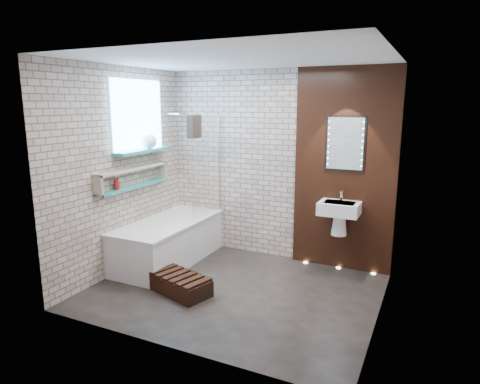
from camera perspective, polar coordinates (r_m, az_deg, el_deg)
The scene contains 15 objects.
ground at distance 5.05m, azimuth -0.75°, elevation -13.21°, with size 3.20×3.20×0.00m, color black.
room_shell at distance 4.65m, azimuth -0.79°, elevation 1.46°, with size 3.24×3.20×2.60m.
walnut_panel at distance 5.54m, azimuth 14.00°, elevation 2.82°, with size 1.30×0.06×2.60m, color black.
clerestory_window at distance 5.72m, azimuth -13.65°, elevation 9.17°, with size 0.18×1.00×0.94m.
display_niche at distance 5.61m, azimuth -14.26°, elevation 1.89°, with size 0.14×1.30×0.26m.
bathtub at distance 5.89m, azimuth -9.63°, elevation -6.58°, with size 0.79×1.74×0.70m.
bath_screen at distance 5.83m, azimuth -4.62°, elevation 3.38°, with size 0.01×0.78×1.40m, color white.
towel at distance 5.52m, azimuth -6.24°, elevation 8.82°, with size 0.09×0.23×0.30m, color black.
shower_head at distance 6.04m, azimuth -8.05°, elevation 10.46°, with size 0.18×0.18×0.02m, color silver.
washbasin at distance 5.45m, azimuth 13.31°, elevation -2.78°, with size 0.50×0.36×0.58m.
led_mirror at distance 5.46m, azimuth 14.10°, elevation 6.39°, with size 0.50×0.02×0.70m.
walnut_step at distance 5.05m, azimuth -8.56°, elevation -12.17°, with size 0.84×0.37×0.19m, color black.
niche_bottles at distance 5.39m, azimuth -16.34°, elevation 0.95°, with size 0.06×0.09×0.14m.
sill_vases at distance 5.79m, azimuth -12.21°, elevation 6.75°, with size 0.19×0.19×0.19m.
floor_uplights at distance 5.81m, azimuth 13.21°, elevation -9.98°, with size 0.96×0.06×0.01m.
Camera 1 is at (2.02, -4.10, 2.15)m, focal length 31.44 mm.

